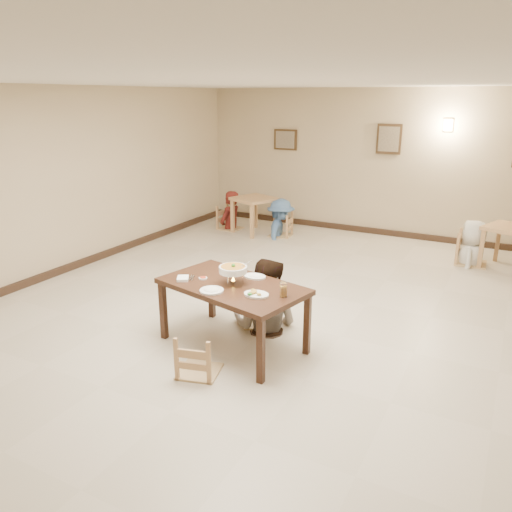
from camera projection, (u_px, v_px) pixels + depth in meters
The scene contains 28 objects.
floor at pixel (275, 322), 6.54m from camera, with size 10.00×10.00×0.00m, color beige.
ceiling at pixel (279, 80), 5.62m from camera, with size 10.00×10.00×0.00m, color silver.
wall_back at pixel (383, 164), 10.28m from camera, with size 10.00×10.00×0.00m, color #C1AD8C.
wall_left at pixel (49, 184), 7.88m from camera, with size 10.00×10.00×0.00m, color #C1AD8C.
baseboard_back at pixel (377, 231), 10.69m from camera, with size 8.00×0.06×0.12m, color #302016.
baseboard_left at pixel (62, 270), 8.31m from camera, with size 0.06×10.00×0.12m, color #302016.
picture_a at pixel (285, 140), 11.11m from camera, with size 0.55×0.04×0.45m.
picture_b at pixel (389, 139), 10.05m from camera, with size 0.50×0.04×0.60m.
wall_sconce at pixel (448, 125), 9.46m from camera, with size 0.16×0.05×0.22m, color #FFD88C.
main_table at pixel (233, 291), 5.72m from camera, with size 1.82×1.27×0.78m.
chair_far at pixel (264, 291), 6.33m from camera, with size 0.44×0.44×0.94m.
chair_near at pixel (198, 335), 5.20m from camera, with size 0.42×0.42×0.90m.
main_diner at pixel (266, 259), 6.12m from camera, with size 0.89×0.70×1.84m, color gray.
curry_warmer at pixel (233, 270), 5.65m from camera, with size 0.36×0.32×0.29m.
rice_plate_far at pixel (255, 276), 5.89m from camera, with size 0.27×0.27×0.06m.
rice_plate_near at pixel (212, 290), 5.47m from camera, with size 0.26×0.26×0.06m.
fried_plate at pixel (256, 294), 5.35m from camera, with size 0.28×0.28×0.06m.
chili_dish at pixel (203, 278), 5.85m from camera, with size 0.10×0.10×0.02m.
napkin_cutlery at pixel (183, 278), 5.82m from camera, with size 0.23×0.27×0.03m.
drink_glass at pixel (283, 290), 5.31m from camera, with size 0.08×0.08×0.16m.
bg_table_left at pixel (254, 204), 10.62m from camera, with size 1.00×1.00×0.77m.
bg_table_right at pixel (511, 235), 8.35m from camera, with size 0.96×0.96×0.75m.
bg_chair_ll at pixel (230, 207), 10.96m from camera, with size 0.46×0.46×0.99m.
bg_chair_lr at pixel (281, 214), 10.44m from camera, with size 0.44×0.44×0.93m.
bg_chair_rl at pixel (474, 234), 8.64m from camera, with size 0.51×0.51×1.09m.
bg_diner_a at pixel (230, 191), 10.85m from camera, with size 0.62×0.41×1.71m, color #541714.
bg_diner_b at pixel (281, 199), 10.34m from camera, with size 1.02×0.59×1.58m, color #4C72A2.
bg_diner_c at pixel (476, 221), 8.56m from camera, with size 0.77×0.50×1.57m, color silver.
Camera 1 is at (2.59, -5.38, 2.82)m, focal length 35.00 mm.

